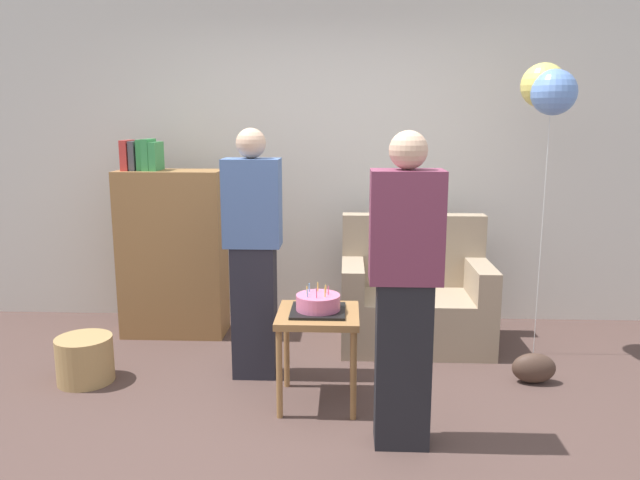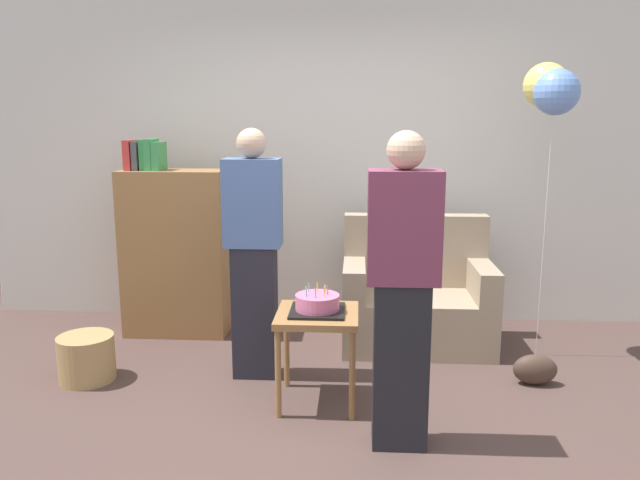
# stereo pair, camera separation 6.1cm
# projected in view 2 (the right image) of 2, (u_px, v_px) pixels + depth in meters

# --- Properties ---
(ground_plane) EXTENTS (8.00, 8.00, 0.00)m
(ground_plane) POSITION_uv_depth(u_px,v_px,m) (323.00, 430.00, 3.37)
(ground_plane) COLOR #4C3833
(wall_back) EXTENTS (6.00, 0.10, 2.70)m
(wall_back) POSITION_uv_depth(u_px,v_px,m) (337.00, 160.00, 5.12)
(wall_back) COLOR silver
(wall_back) RESTS_ON ground_plane
(couch) EXTENTS (1.10, 0.70, 0.96)m
(couch) POSITION_uv_depth(u_px,v_px,m) (416.00, 300.00, 4.64)
(couch) COLOR gray
(couch) RESTS_ON ground_plane
(bookshelf) EXTENTS (0.80, 0.36, 1.54)m
(bookshelf) POSITION_uv_depth(u_px,v_px,m) (175.00, 250.00, 4.81)
(bookshelf) COLOR olive
(bookshelf) RESTS_ON ground_plane
(side_table) EXTENTS (0.48, 0.48, 0.57)m
(side_table) POSITION_uv_depth(u_px,v_px,m) (317.00, 326.00, 3.63)
(side_table) COLOR olive
(side_table) RESTS_ON ground_plane
(birthday_cake) EXTENTS (0.32, 0.32, 0.17)m
(birthday_cake) POSITION_uv_depth(u_px,v_px,m) (317.00, 304.00, 3.60)
(birthday_cake) COLOR black
(birthday_cake) RESTS_ON side_table
(person_blowing_candles) EXTENTS (0.36, 0.22, 1.63)m
(person_blowing_candles) POSITION_uv_depth(u_px,v_px,m) (254.00, 253.00, 3.96)
(person_blowing_candles) COLOR #23232D
(person_blowing_candles) RESTS_ON ground_plane
(person_holding_cake) EXTENTS (0.36, 0.22, 1.63)m
(person_holding_cake) POSITION_uv_depth(u_px,v_px,m) (402.00, 291.00, 3.08)
(person_holding_cake) COLOR black
(person_holding_cake) RESTS_ON ground_plane
(wicker_basket) EXTENTS (0.36, 0.36, 0.30)m
(wicker_basket) POSITION_uv_depth(u_px,v_px,m) (87.00, 358.00, 4.01)
(wicker_basket) COLOR #A88451
(wicker_basket) RESTS_ON ground_plane
(handbag) EXTENTS (0.28, 0.14, 0.20)m
(handbag) POSITION_uv_depth(u_px,v_px,m) (535.00, 369.00, 3.95)
(handbag) COLOR #473328
(handbag) RESTS_ON ground_plane
(balloon_bunch) EXTENTS (0.34, 0.41, 2.06)m
(balloon_bunch) POSITION_uv_depth(u_px,v_px,m) (551.00, 89.00, 4.10)
(balloon_bunch) COLOR silver
(balloon_bunch) RESTS_ON ground_plane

